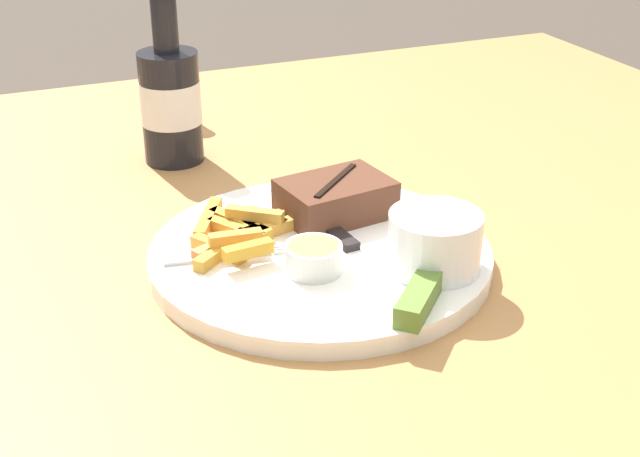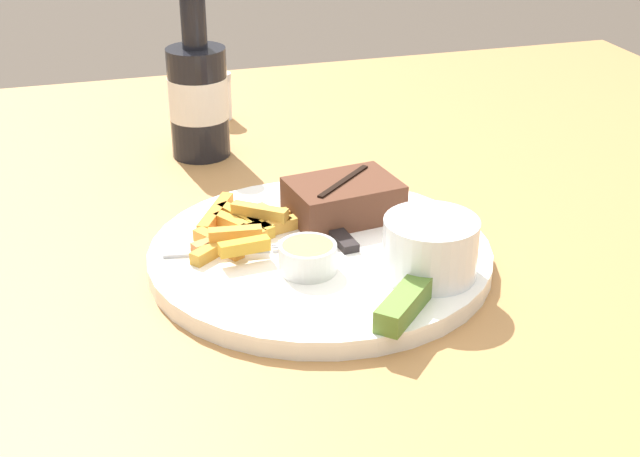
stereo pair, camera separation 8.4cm
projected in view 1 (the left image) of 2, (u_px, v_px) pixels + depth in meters
dining_table at (320, 321)px, 0.89m from camera, size 1.47×1.34×0.77m
dinner_plate at (320, 256)px, 0.85m from camera, size 0.33×0.33×0.02m
steak_portion at (336, 198)px, 0.90m from camera, size 0.12×0.09×0.04m
fries_pile at (241, 232)px, 0.86m from camera, size 0.14×0.15×0.02m
coleslaw_cup at (435, 238)px, 0.80m from camera, size 0.09×0.09×0.05m
dipping_sauce_cup at (313, 257)px, 0.80m from camera, size 0.05×0.05×0.03m
pickle_spear at (419, 298)px, 0.75m from camera, size 0.07×0.07×0.02m
fork_utensil at (229, 255)px, 0.83m from camera, size 0.13×0.03×0.00m
knife_utensil at (321, 222)px, 0.89m from camera, size 0.03×0.17×0.01m
beer_bottle at (170, 99)px, 1.06m from camera, size 0.07×0.07×0.22m
salt_shaker at (186, 100)px, 1.20m from camera, size 0.03×0.03×0.07m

